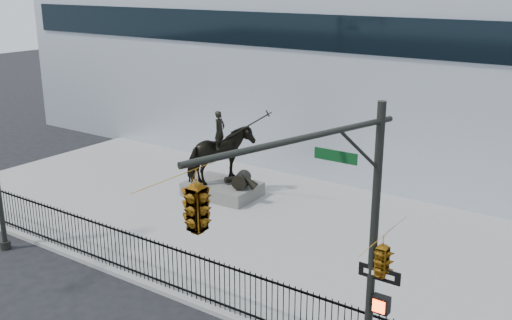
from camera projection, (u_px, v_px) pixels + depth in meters
The scene contains 7 objects.
ground at pixel (141, 311), 17.48m from camera, with size 120.00×120.00×0.00m, color black.
plaza at pixel (273, 229), 22.95m from camera, with size 30.00×12.00×0.15m, color gray.
building at pixel (408, 72), 31.85m from camera, with size 44.00×14.00×9.00m, color silver.
picket_fence at pixel (169, 267), 18.20m from camera, with size 22.10×0.10×1.50m.
statue_plinth at pixel (222, 189), 26.26m from camera, with size 3.09×2.12×0.58m, color #5C5954.
equestrian_statue at pixel (223, 157), 25.79m from camera, with size 3.96×2.54×3.36m.
traffic_signal_right at pixel (299, 232), 10.96m from camera, with size 2.17×6.86×7.00m.
Camera 1 is at (11.61, -10.72, 9.31)m, focal length 42.00 mm.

